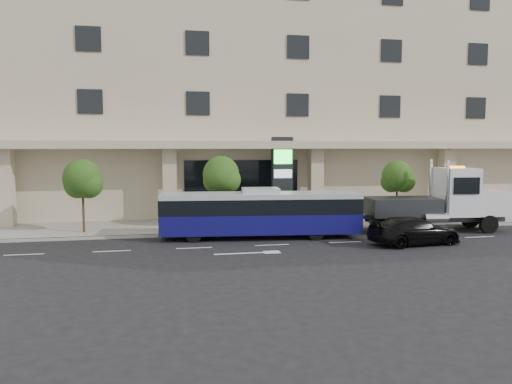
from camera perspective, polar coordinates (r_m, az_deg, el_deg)
ground at (r=27.39m, az=1.13°, el=-5.48°), size 120.00×120.00×0.00m
sidewalk at (r=32.21m, az=-0.75°, el=-3.73°), size 120.00×6.00×0.15m
curb at (r=29.30m, az=0.30°, el=-4.63°), size 120.00×0.30×0.15m
convention_center at (r=42.40m, az=-3.34°, el=11.82°), size 60.00×17.60×20.00m
tree_left at (r=30.27m, az=-19.17°, el=1.19°), size 2.27×2.20×4.22m
tree_mid at (r=30.18m, az=-3.97°, el=1.74°), size 2.28×2.20×4.38m
tree_right at (r=33.61m, az=15.89°, el=1.52°), size 2.10×2.00×4.04m
city_bus at (r=27.74m, az=0.51°, el=-2.37°), size 11.22×3.43×2.80m
tow_truck at (r=31.94m, az=20.49°, el=-1.07°), size 9.48×3.04×4.30m
black_sedan at (r=27.29m, az=17.63°, el=-4.24°), size 5.15×2.61×1.43m
signage_pylon at (r=33.11m, az=2.99°, el=1.57°), size 1.40×0.54×5.57m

